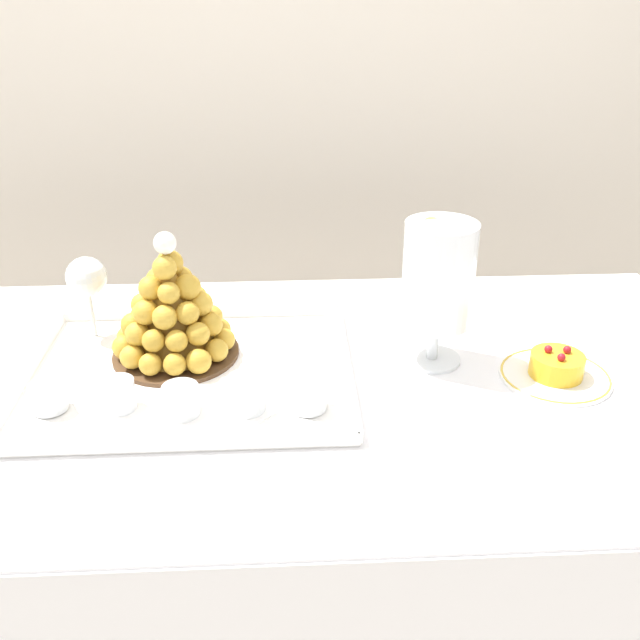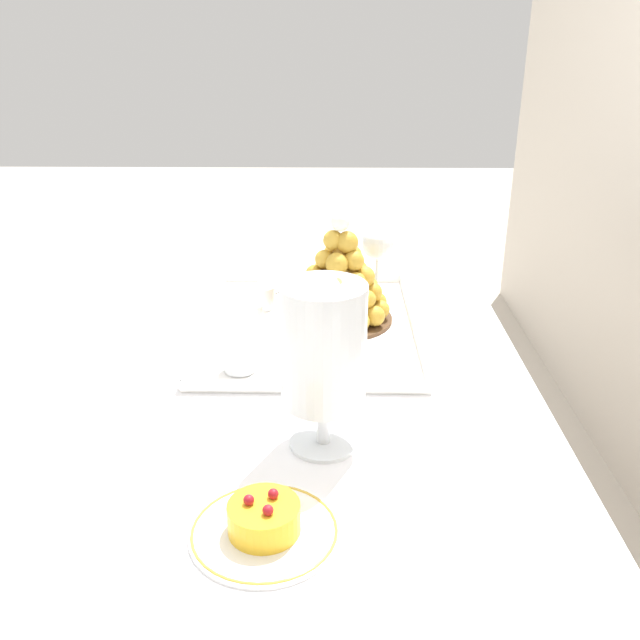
% 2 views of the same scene
% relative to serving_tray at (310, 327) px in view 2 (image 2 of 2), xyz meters
% --- Properties ---
extents(buffet_table, '(1.73, 0.86, 0.79)m').
position_rel_serving_tray_xyz_m(buffet_table, '(0.13, -0.01, -0.09)').
color(buffet_table, brown).
rests_on(buffet_table, ground_plane).
extents(serving_tray, '(0.56, 0.44, 0.02)m').
position_rel_serving_tray_xyz_m(serving_tray, '(0.00, 0.00, 0.00)').
color(serving_tray, white).
rests_on(serving_tray, buffet_table).
extents(croquembouche, '(0.23, 0.23, 0.24)m').
position_rel_serving_tray_xyz_m(croquembouche, '(-0.03, 0.06, 0.09)').
color(croquembouche, '#4C331E').
rests_on(croquembouche, serving_tray).
extents(dessert_cup_left, '(0.06, 0.06, 0.05)m').
position_rel_serving_tray_xyz_m(dessert_cup_left, '(-0.21, -0.10, 0.02)').
color(dessert_cup_left, silver).
rests_on(dessert_cup_left, serving_tray).
extents(dessert_cup_mid_left, '(0.05, 0.05, 0.05)m').
position_rel_serving_tray_xyz_m(dessert_cup_mid_left, '(-0.10, -0.11, 0.03)').
color(dessert_cup_mid_left, silver).
rests_on(dessert_cup_mid_left, serving_tray).
extents(dessert_cup_centre, '(0.06, 0.06, 0.05)m').
position_rel_serving_tray_xyz_m(dessert_cup_centre, '(0.00, -0.13, 0.03)').
color(dessert_cup_centre, silver).
rests_on(dessert_cup_centre, serving_tray).
extents(dessert_cup_mid_right, '(0.06, 0.06, 0.06)m').
position_rel_serving_tray_xyz_m(dessert_cup_mid_right, '(0.10, -0.12, 0.03)').
color(dessert_cup_mid_right, silver).
rests_on(dessert_cup_mid_right, serving_tray).
extents(dessert_cup_right, '(0.06, 0.06, 0.05)m').
position_rel_serving_tray_xyz_m(dessert_cup_right, '(0.20, -0.12, 0.03)').
color(dessert_cup_right, silver).
rests_on(dessert_cup_right, serving_tray).
extents(macaron_goblet, '(0.12, 0.12, 0.27)m').
position_rel_serving_tray_xyz_m(macaron_goblet, '(0.43, 0.03, 0.16)').
color(macaron_goblet, white).
rests_on(macaron_goblet, buffet_table).
extents(fruit_tart_plate, '(0.19, 0.19, 0.06)m').
position_rel_serving_tray_xyz_m(fruit_tart_plate, '(0.63, -0.04, 0.01)').
color(fruit_tart_plate, white).
rests_on(fruit_tart_plate, buffet_table).
extents(wine_glass, '(0.07, 0.07, 0.17)m').
position_rel_serving_tray_xyz_m(wine_glass, '(-0.20, 0.15, 0.12)').
color(wine_glass, silver).
rests_on(wine_glass, buffet_table).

